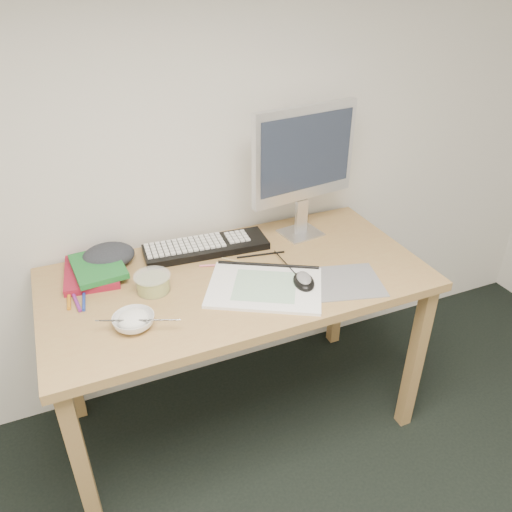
{
  "coord_description": "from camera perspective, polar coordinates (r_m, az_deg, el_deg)",
  "views": [
    {
      "loc": [
        -0.62,
        -0.02,
        1.75
      ],
      "look_at": [
        -0.02,
        1.41,
        0.83
      ],
      "focal_mm": 35.0,
      "sensor_mm": 36.0,
      "label": 1
    }
  ],
  "objects": [
    {
      "name": "sketchpad",
      "position": [
        1.77,
        1.01,
        -3.59
      ],
      "size": [
        0.48,
        0.44,
        0.01
      ],
      "primitive_type": "cube",
      "rotation": [
        0.0,
        0.0,
        -0.51
      ],
      "color": "silver",
      "rests_on": "desk"
    },
    {
      "name": "desk",
      "position": [
        1.89,
        -2.14,
        -4.34
      ],
      "size": [
        1.4,
        0.7,
        0.75
      ],
      "color": "#A4844B",
      "rests_on": "ground"
    },
    {
      "name": "monitor",
      "position": [
        1.99,
        5.54,
        11.14
      ],
      "size": [
        0.46,
        0.16,
        0.54
      ],
      "rotation": [
        0.0,
        0.0,
        0.14
      ],
      "color": "silver",
      "rests_on": "desk"
    },
    {
      "name": "mouse",
      "position": [
        1.77,
        5.49,
        -2.58
      ],
      "size": [
        0.1,
        0.13,
        0.04
      ],
      "primitive_type": "ellipsoid",
      "rotation": [
        0.0,
        0.0,
        -0.25
      ],
      "color": "black",
      "rests_on": "sketchpad"
    },
    {
      "name": "chopsticks",
      "position": [
        1.59,
        -13.34,
        -7.17
      ],
      "size": [
        0.24,
        0.11,
        0.02
      ],
      "primitive_type": "cylinder",
      "rotation": [
        0.0,
        1.57,
        -0.38
      ],
      "color": "#B8B9BB",
      "rests_on": "rice_bowl"
    },
    {
      "name": "pencil_black",
      "position": [
        1.96,
        0.55,
        0.15
      ],
      "size": [
        0.19,
        0.04,
        0.01
      ],
      "primitive_type": "cylinder",
      "rotation": [
        0.0,
        1.57,
        -0.16
      ],
      "color": "black",
      "rests_on": "desk"
    },
    {
      "name": "keyboard",
      "position": [
        2.0,
        -5.73,
        1.03
      ],
      "size": [
        0.5,
        0.19,
        0.03
      ],
      "primitive_type": "cube",
      "rotation": [
        0.0,
        0.0,
        -0.07
      ],
      "color": "black",
      "rests_on": "desk"
    },
    {
      "name": "rice_bowl",
      "position": [
        1.63,
        -13.79,
        -7.3
      ],
      "size": [
        0.13,
        0.13,
        0.04
      ],
      "primitive_type": "imported",
      "rotation": [
        0.0,
        0.0,
        -0.02
      ],
      "color": "white",
      "rests_on": "desk"
    },
    {
      "name": "marker_orange",
      "position": [
        1.83,
        -20.59,
        -4.45
      ],
      "size": [
        0.03,
        0.14,
        0.01
      ],
      "primitive_type": "cylinder",
      "rotation": [
        0.0,
        1.57,
        1.48
      ],
      "color": "orange",
      "rests_on": "desk"
    },
    {
      "name": "cloth_lump",
      "position": [
        1.97,
        -16.51,
        0.01
      ],
      "size": [
        0.18,
        0.16,
        0.07
      ],
      "primitive_type": "ellipsoid",
      "rotation": [
        0.0,
        0.0,
        0.15
      ],
      "color": "#272A2E",
      "rests_on": "desk"
    },
    {
      "name": "book_green",
      "position": [
        1.91,
        -17.61,
        -1.14
      ],
      "size": [
        0.19,
        0.25,
        0.02
      ],
      "primitive_type": "cube",
      "rotation": [
        0.0,
        0.0,
        0.08
      ],
      "color": "#1A6A29",
      "rests_on": "book_red"
    },
    {
      "name": "book_red",
      "position": [
        1.93,
        -18.25,
        -1.72
      ],
      "size": [
        0.22,
        0.27,
        0.03
      ],
      "primitive_type": "cube",
      "rotation": [
        0.0,
        0.0,
        -0.11
      ],
      "color": "maroon",
      "rests_on": "desk"
    },
    {
      "name": "marker_purple",
      "position": [
        1.81,
        -19.91,
        -4.77
      ],
      "size": [
        0.03,
        0.14,
        0.01
      ],
      "primitive_type": "cylinder",
      "rotation": [
        0.0,
        1.57,
        1.68
      ],
      "color": "#732380",
      "rests_on": "desk"
    },
    {
      "name": "mousepad",
      "position": [
        1.83,
        10.29,
        -2.91
      ],
      "size": [
        0.29,
        0.28,
        0.0
      ],
      "primitive_type": "cube",
      "rotation": [
        0.0,
        0.0,
        -0.26
      ],
      "color": "slate",
      "rests_on": "desk"
    },
    {
      "name": "marker_blue",
      "position": [
        1.8,
        -19.07,
        -4.82
      ],
      "size": [
        0.02,
        0.12,
        0.01
      ],
      "primitive_type": "cylinder",
      "rotation": [
        0.0,
        1.57,
        1.45
      ],
      "color": "#1C3498",
      "rests_on": "desk"
    },
    {
      "name": "pencil_tan",
      "position": [
        1.91,
        -1.44,
        -0.78
      ],
      "size": [
        0.14,
        0.13,
        0.01
      ],
      "primitive_type": "cylinder",
      "rotation": [
        0.0,
        1.57,
        -0.78
      ],
      "color": "tan",
      "rests_on": "desk"
    },
    {
      "name": "fruit_tub",
      "position": [
        1.78,
        -11.71,
        -3.02
      ],
      "size": [
        0.16,
        0.16,
        0.06
      ],
      "primitive_type": "cylinder",
      "rotation": [
        0.0,
        0.0,
        -0.29
      ],
      "color": "#EDBF53",
      "rests_on": "desk"
    },
    {
      "name": "pencil_pink",
      "position": [
        1.9,
        -3.58,
        -1.0
      ],
      "size": [
        0.19,
        0.07,
        0.01
      ],
      "primitive_type": "cylinder",
      "rotation": [
        0.0,
        1.57,
        -0.31
      ],
      "color": "pink",
      "rests_on": "desk"
    }
  ]
}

